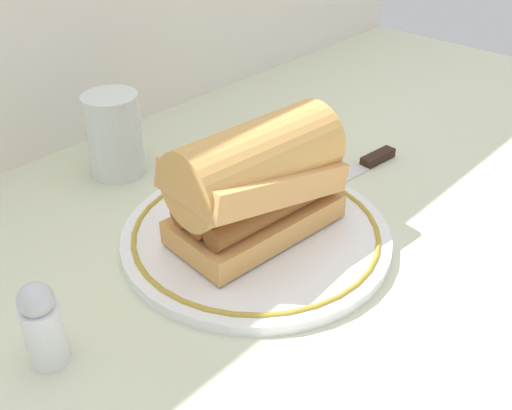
% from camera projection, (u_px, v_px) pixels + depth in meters
% --- Properties ---
extents(ground_plane, '(1.50, 1.50, 0.00)m').
position_uv_depth(ground_plane, '(281.00, 241.00, 0.63)').
color(ground_plane, beige).
extents(plate, '(0.29, 0.29, 0.01)m').
position_uv_depth(plate, '(256.00, 234.00, 0.63)').
color(plate, white).
rests_on(plate, ground_plane).
extents(sausage_sandwich, '(0.19, 0.11, 0.12)m').
position_uv_depth(sausage_sandwich, '(256.00, 180.00, 0.59)').
color(sausage_sandwich, tan).
rests_on(sausage_sandwich, plate).
extents(drinking_glass, '(0.07, 0.07, 0.11)m').
position_uv_depth(drinking_glass, '(115.00, 140.00, 0.73)').
color(drinking_glass, silver).
rests_on(drinking_glass, ground_plane).
extents(salt_shaker, '(0.03, 0.03, 0.08)m').
position_uv_depth(salt_shaker, '(42.00, 325.00, 0.47)').
color(salt_shaker, white).
rests_on(salt_shaker, ground_plane).
extents(butter_knife, '(0.16, 0.03, 0.01)m').
position_uv_depth(butter_knife, '(359.00, 168.00, 0.76)').
color(butter_knife, silver).
rests_on(butter_knife, ground_plane).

